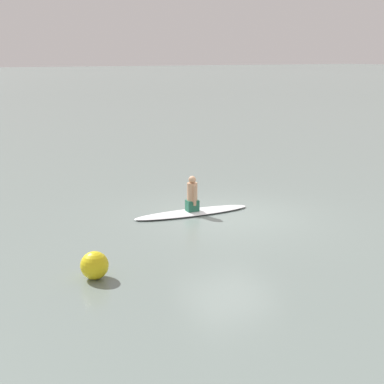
{
  "coord_description": "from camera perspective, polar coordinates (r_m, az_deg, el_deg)",
  "views": [
    {
      "loc": [
        12.18,
        -7.91,
        4.3
      ],
      "look_at": [
        -0.8,
        -0.7,
        0.6
      ],
      "focal_mm": 51.61,
      "sensor_mm": 36.0,
      "label": 1
    }
  ],
  "objects": [
    {
      "name": "person_paddler",
      "position": [
        15.21,
        0.02,
        -0.33
      ],
      "size": [
        0.43,
        0.35,
        0.99
      ],
      "rotation": [
        0.0,
        0.0,
        1.49
      ],
      "color": "#26664C",
      "rests_on": "surfboard"
    },
    {
      "name": "surfboard",
      "position": [
        15.34,
        0.02,
        -2.12
      ],
      "size": [
        0.98,
        3.42,
        0.09
      ],
      "primitive_type": "ellipsoid",
      "rotation": [
        0.0,
        0.0,
        1.49
      ],
      "color": "white",
      "rests_on": "ground"
    },
    {
      "name": "ground_plane",
      "position": [
        15.15,
        3.79,
        -2.53
      ],
      "size": [
        400.0,
        400.0,
        0.0
      ],
      "primitive_type": "plane",
      "color": "slate"
    },
    {
      "name": "buoy_marker",
      "position": [
        11.1,
        -10.04,
        -7.47
      ],
      "size": [
        0.56,
        0.56,
        0.56
      ],
      "primitive_type": "sphere",
      "color": "yellow",
      "rests_on": "ground"
    }
  ]
}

